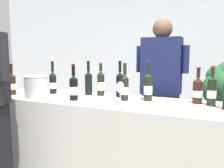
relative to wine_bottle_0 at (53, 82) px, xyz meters
The scene contains 16 objects.
wall_back 2.64m from the wine_bottle_0, 75.41° to the left, with size 8.00×0.10×2.80m, color silver.
counter 0.88m from the wine_bottle_0, ahead, with size 2.52×0.68×0.92m, color beige.
wine_bottle_0 is the anchor object (origin of this frame).
wine_bottle_2 0.74m from the wine_bottle_0, ahead, with size 0.08×0.08×0.36m.
wine_bottle_3 1.57m from the wine_bottle_0, ahead, with size 0.07×0.07×0.33m.
wine_bottle_4 0.53m from the wine_bottle_0, 11.62° to the left, with size 0.08×0.08×0.34m.
wine_bottle_5 0.84m from the wine_bottle_0, ahead, with size 0.07×0.07×0.34m.
wine_bottle_6 0.40m from the wine_bottle_0, 12.96° to the left, with size 0.08×0.08×0.35m.
wine_bottle_7 1.04m from the wine_bottle_0, ahead, with size 0.08×0.08×0.37m.
wine_bottle_8 1.46m from the wine_bottle_0, ahead, with size 0.08×0.08×0.31m.
wine_bottle_9 0.42m from the wine_bottle_0, 147.22° to the right, with size 0.08×0.08×0.32m.
wine_bottle_10 0.46m from the wine_bottle_0, 27.25° to the right, with size 0.08×0.08×0.33m.
wine_glass 0.87m from the wine_bottle_0, 11.03° to the right, with size 0.07×0.07×0.19m.
ice_bucket 0.26m from the wine_bottle_0, 88.21° to the right, with size 0.24×0.24×0.21m.
person_server 1.20m from the wine_bottle_0, 28.57° to the left, with size 0.58×0.24×1.72m.
potted_shrub 2.20m from the wine_bottle_0, 38.46° to the left, with size 0.61×0.64×1.27m.
Camera 1 is at (0.91, -1.86, 1.32)m, focal length 36.23 mm.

